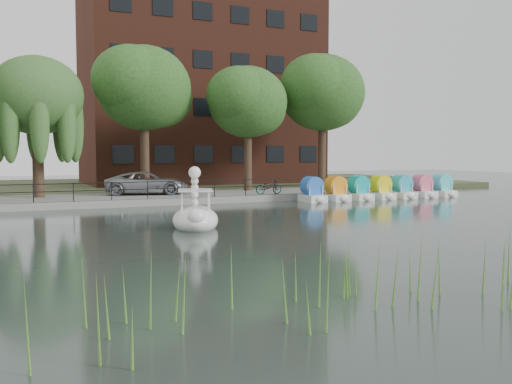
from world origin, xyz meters
TOP-DOWN VIEW (x-y plane):
  - ground_plane at (0.00, 0.00)m, footprint 120.00×120.00m
  - promenade at (0.00, 16.00)m, footprint 40.00×6.00m
  - kerb at (0.00, 13.05)m, footprint 40.00×0.25m
  - land_strip at (0.00, 30.00)m, footprint 60.00×22.00m
  - railing at (0.00, 13.25)m, footprint 32.00×0.05m
  - apartment_building at (7.00, 29.97)m, footprint 20.00×10.07m
  - willow_mid at (-7.50, 17.00)m, footprint 5.32×5.32m
  - broadleaf_center at (-1.00, 18.00)m, footprint 6.00×6.00m
  - broadleaf_right at (6.00, 17.50)m, footprint 5.40×5.40m
  - broadleaf_far at (12.50, 18.50)m, footprint 6.30×6.30m
  - minivan at (-1.24, 16.60)m, footprint 4.06×6.33m
  - bicycle at (5.75, 13.65)m, footprint 0.66×1.74m
  - swan_boat at (-2.51, 3.23)m, footprint 2.58×3.28m
  - pedal_boat_row at (12.86, 11.71)m, footprint 11.35×1.70m

SIDE VIEW (x-z plane):
  - ground_plane at x=0.00m, z-range 0.00..0.00m
  - land_strip at x=0.00m, z-range 0.00..0.36m
  - promenade at x=0.00m, z-range 0.00..0.40m
  - kerb at x=0.00m, z-range 0.00..0.40m
  - swan_boat at x=-2.51m, z-range -0.68..1.75m
  - pedal_boat_row at x=12.86m, z-range -0.09..1.31m
  - bicycle at x=5.75m, z-range 0.40..1.40m
  - railing at x=0.00m, z-range 0.65..1.65m
  - minivan at x=-1.24m, z-range 0.40..2.03m
  - willow_mid at x=-7.50m, z-range 2.17..10.32m
  - broadleaf_right at x=6.00m, z-range 2.22..10.55m
  - broadleaf_center at x=-1.00m, z-range 2.44..11.69m
  - broadleaf_far at x=12.50m, z-range 2.54..12.25m
  - apartment_building at x=7.00m, z-range 0.36..18.36m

